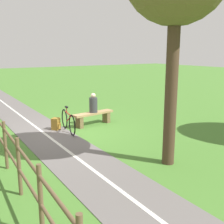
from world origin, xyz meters
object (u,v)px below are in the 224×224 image
person_seated (93,104)px  backpack (56,124)px  bench (93,116)px  bicycle (68,121)px

person_seated → backpack: 1.68m
bench → person_seated: person_seated is taller
backpack → bench: bearing=175.1°
bench → person_seated: 0.50m
person_seated → bicycle: person_seated is taller
person_seated → bicycle: bearing=8.0°
bicycle → bench: bearing=113.5°
person_seated → backpack: person_seated is taller
bench → bicycle: bearing=8.1°
person_seated → bicycle: size_ratio=0.44×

